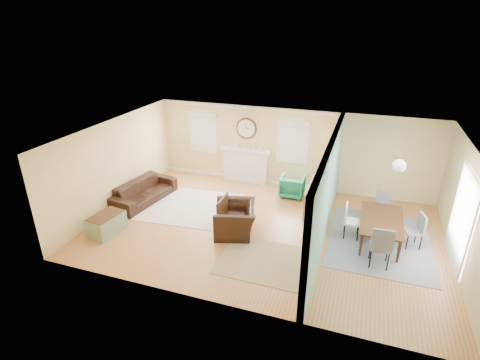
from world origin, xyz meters
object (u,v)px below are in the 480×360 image
(sofa, at_px, (144,191))
(dining_table, at_px, (381,231))
(green_chair, at_px, (292,186))
(credenza, at_px, (317,198))
(eames_chair, at_px, (235,219))

(sofa, bearing_deg, dining_table, -81.92)
(green_chair, bearing_deg, credenza, 139.58)
(eames_chair, relative_size, credenza, 0.77)
(dining_table, bearing_deg, sofa, 89.77)
(sofa, distance_m, eames_chair, 3.36)
(green_chair, bearing_deg, sofa, 22.82)
(sofa, bearing_deg, green_chair, -58.09)
(green_chair, height_order, dining_table, green_chair)
(sofa, height_order, green_chair, green_chair)
(credenza, bearing_deg, dining_table, -32.97)
(green_chair, bearing_deg, dining_table, 144.04)
(eames_chair, distance_m, credenza, 2.64)
(credenza, relative_size, dining_table, 0.87)
(dining_table, bearing_deg, green_chair, 54.81)
(sofa, distance_m, credenza, 5.19)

